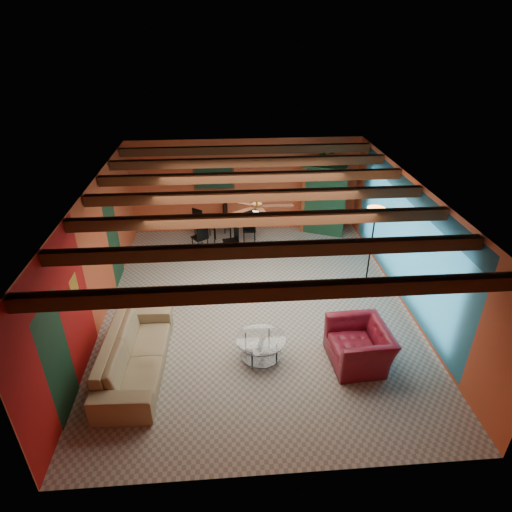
{
  "coord_description": "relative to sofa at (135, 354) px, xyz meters",
  "views": [
    {
      "loc": [
        -0.62,
        -7.71,
        5.54
      ],
      "look_at": [
        0.0,
        0.2,
        1.15
      ],
      "focal_mm": 30.12,
      "sensor_mm": 36.0,
      "label": 1
    }
  ],
  "objects": [
    {
      "name": "room",
      "position": [
        2.29,
        1.9,
        1.99
      ],
      "size": [
        6.52,
        8.01,
        2.71
      ],
      "color": "gray",
      "rests_on": "ground"
    },
    {
      "name": "sofa",
      "position": [
        0.0,
        0.0,
        0.0
      ],
      "size": [
        1.08,
        2.56,
        0.74
      ],
      "primitive_type": "imported",
      "rotation": [
        0.0,
        0.0,
        1.53
      ],
      "color": "#8C7B5A",
      "rests_on": "ground"
    },
    {
      "name": "armchair",
      "position": [
        4.0,
        -0.08,
        0.0
      ],
      "size": [
        1.08,
        1.21,
        0.74
      ],
      "primitive_type": "imported",
      "rotation": [
        0.0,
        0.0,
        -1.5
      ],
      "color": "maroon",
      "rests_on": "ground"
    },
    {
      "name": "coffee_table",
      "position": [
        2.24,
        0.13,
        -0.13
      ],
      "size": [
        1.08,
        1.08,
        0.47
      ],
      "primitive_type": null,
      "rotation": [
        0.0,
        0.0,
        0.2
      ],
      "color": "silver",
      "rests_on": "ground"
    },
    {
      "name": "dining_table",
      "position": [
        1.59,
        4.89,
        0.09
      ],
      "size": [
        1.84,
        1.84,
        0.92
      ],
      "primitive_type": null,
      "rotation": [
        0.0,
        0.0,
        -0.04
      ],
      "color": "white",
      "rests_on": "ground"
    },
    {
      "name": "armoire",
      "position": [
        4.49,
        5.49,
        0.61
      ],
      "size": [
        1.24,
        0.96,
        1.95
      ],
      "primitive_type": "cube",
      "rotation": [
        0.0,
        0.0,
        -0.43
      ],
      "color": "brown",
      "rests_on": "ground"
    },
    {
      "name": "floor_lamp",
      "position": [
        4.94,
        2.45,
        0.62
      ],
      "size": [
        0.48,
        0.48,
        1.97
      ],
      "primitive_type": null,
      "rotation": [
        0.0,
        0.0,
        0.21
      ],
      "color": "black",
      "rests_on": "ground"
    },
    {
      "name": "ceiling_fan",
      "position": [
        2.29,
        1.79,
        1.99
      ],
      "size": [
        1.5,
        1.5,
        0.44
      ],
      "primitive_type": null,
      "color": "#472614",
      "rests_on": "ceiling"
    },
    {
      "name": "painting",
      "position": [
        1.39,
        5.75,
        1.28
      ],
      "size": [
        1.05,
        0.03,
        0.65
      ],
      "primitive_type": "cube",
      "color": "black",
      "rests_on": "wall_back"
    },
    {
      "name": "potted_plant",
      "position": [
        4.49,
        5.49,
        1.84
      ],
      "size": [
        0.56,
        0.53,
        0.5
      ],
      "primitive_type": "imported",
      "rotation": [
        0.0,
        0.0,
        0.36
      ],
      "color": "#26661E",
      "rests_on": "armoire"
    },
    {
      "name": "vase",
      "position": [
        1.59,
        4.89,
        0.65
      ],
      "size": [
        0.21,
        0.21,
        0.2
      ],
      "primitive_type": "imported",
      "rotation": [
        0.0,
        0.0,
        -0.09
      ],
      "color": "orange",
      "rests_on": "dining_table"
    }
  ]
}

